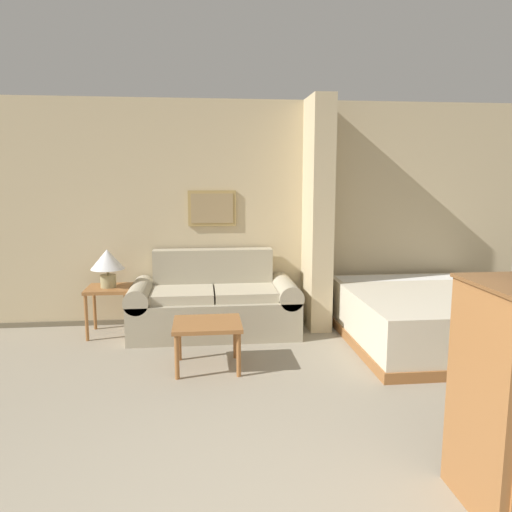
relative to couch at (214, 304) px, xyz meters
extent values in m
cube|color=#CCB78E|center=(0.34, 0.48, 0.98)|extent=(6.89, 0.12, 2.60)
cube|color=#70644E|center=(0.34, 0.41, -0.29)|extent=(6.89, 0.02, 0.06)
cube|color=tan|center=(0.00, 0.40, 1.04)|extent=(0.56, 0.02, 0.41)
cube|color=#9E845B|center=(0.00, 0.39, 1.04)|extent=(0.49, 0.01, 0.34)
cube|color=#CCB78E|center=(1.19, 0.12, 0.98)|extent=(0.24, 0.59, 2.60)
cube|color=tan|center=(0.00, -0.04, -0.11)|extent=(1.37, 0.84, 0.41)
cube|color=tan|center=(0.00, 0.28, 0.34)|extent=(1.37, 0.20, 0.49)
cube|color=tan|center=(-0.80, -0.04, -0.11)|extent=(0.23, 0.84, 0.41)
cylinder|color=tan|center=(-0.80, -0.04, 0.14)|extent=(0.26, 0.84, 0.26)
cube|color=tan|center=(0.80, -0.04, -0.11)|extent=(0.23, 0.84, 0.41)
cylinder|color=tan|center=(0.80, -0.04, 0.14)|extent=(0.26, 0.84, 0.26)
cube|color=#BAAF94|center=(-0.34, -0.09, 0.14)|extent=(0.66, 0.60, 0.10)
cube|color=#BAAF94|center=(0.34, -0.09, 0.14)|extent=(0.66, 0.60, 0.10)
cube|color=#996033|center=(-0.09, -1.06, 0.09)|extent=(0.61, 0.53, 0.04)
cylinder|color=#996033|center=(-0.35, -1.29, -0.12)|extent=(0.04, 0.04, 0.40)
cylinder|color=#996033|center=(0.18, -1.29, -0.12)|extent=(0.04, 0.04, 0.40)
cylinder|color=#996033|center=(-0.35, -0.84, -0.12)|extent=(0.04, 0.04, 0.40)
cylinder|color=#996033|center=(0.18, -0.84, -0.12)|extent=(0.04, 0.04, 0.40)
cube|color=#996033|center=(-1.15, 0.04, 0.19)|extent=(0.47, 0.47, 0.04)
cylinder|color=#996033|center=(-1.35, -0.16, -0.07)|extent=(0.04, 0.04, 0.50)
cylinder|color=#996033|center=(-0.94, -0.16, -0.07)|extent=(0.04, 0.04, 0.50)
cylinder|color=#996033|center=(-1.35, 0.25, -0.07)|extent=(0.04, 0.04, 0.50)
cylinder|color=#996033|center=(-0.94, 0.25, -0.07)|extent=(0.04, 0.04, 0.50)
cylinder|color=tan|center=(-1.15, 0.04, 0.28)|extent=(0.17, 0.17, 0.14)
cylinder|color=tan|center=(-1.15, 0.04, 0.38)|extent=(0.02, 0.02, 0.06)
cone|color=silver|center=(-1.15, 0.04, 0.52)|extent=(0.36, 0.36, 0.22)
cube|color=#996033|center=(2.23, -0.63, -0.27)|extent=(1.72, 1.97, 0.10)
cube|color=beige|center=(2.23, -0.63, 0.00)|extent=(1.68, 1.93, 0.45)
cube|color=white|center=(2.23, 0.12, 0.18)|extent=(1.56, 0.36, 0.10)
camera|label=1|loc=(-0.12, -5.42, 1.41)|focal=35.00mm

